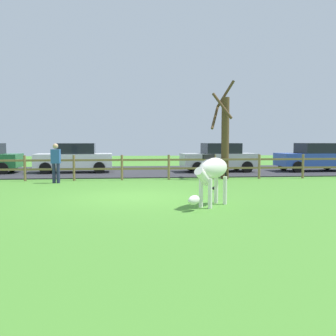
{
  "coord_description": "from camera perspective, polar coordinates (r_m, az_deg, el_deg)",
  "views": [
    {
      "loc": [
        -0.03,
        -11.55,
        1.8
      ],
      "look_at": [
        1.14,
        0.82,
        0.85
      ],
      "focal_mm": 39.67,
      "sensor_mm": 36.0,
      "label": 1
    }
  ],
  "objects": [
    {
      "name": "crow_on_grass",
      "position": [
        12.94,
        7.21,
        -3.08
      ],
      "size": [
        0.21,
        0.1,
        0.2
      ],
      "color": "black",
      "rests_on": "ground_plane"
    },
    {
      "name": "zebra",
      "position": [
        10.03,
        6.75,
        -0.63
      ],
      "size": [
        1.46,
        1.54,
        1.41
      ],
      "color": "white",
      "rests_on": "ground_plane"
    },
    {
      "name": "parked_car_white",
      "position": [
        20.44,
        -14.11,
        1.57
      ],
      "size": [
        4.08,
        2.04,
        1.56
      ],
      "color": "white",
      "rests_on": "parking_asphalt"
    },
    {
      "name": "parked_car_blue",
      "position": [
        22.24,
        21.53,
        1.61
      ],
      "size": [
        4.07,
        2.03,
        1.56
      ],
      "color": "#2D4CAD",
      "rests_on": "parking_asphalt"
    },
    {
      "name": "ground_plane",
      "position": [
        11.69,
        -5.19,
        -4.48
      ],
      "size": [
        60.0,
        60.0,
        0.0
      ],
      "primitive_type": "plane",
      "color": "#47842D"
    },
    {
      "name": "bare_tree",
      "position": [
        17.25,
        8.7,
        5.14
      ],
      "size": [
        1.24,
        1.42,
        4.54
      ],
      "color": "#513A23",
      "rests_on": "ground_plane"
    },
    {
      "name": "parked_car_silver",
      "position": [
        20.49,
        7.81,
        1.67
      ],
      "size": [
        4.1,
        2.08,
        1.56
      ],
      "color": "#B7BABF",
      "rests_on": "parking_asphalt"
    },
    {
      "name": "parking_asphalt",
      "position": [
        20.93,
        -5.28,
        -0.5
      ],
      "size": [
        28.0,
        7.4,
        0.05
      ],
      "primitive_type": "cube",
      "color": "#2D2D33",
      "rests_on": "ground_plane"
    },
    {
      "name": "visitor_near_fence",
      "position": [
        16.0,
        -16.86,
        1.0
      ],
      "size": [
        0.38,
        0.26,
        1.64
      ],
      "color": "#232847",
      "rests_on": "ground_plane"
    },
    {
      "name": "paddock_fence",
      "position": [
        16.6,
        -7.09,
        0.36
      ],
      "size": [
        21.05,
        0.11,
        1.12
      ],
      "color": "olive",
      "rests_on": "ground_plane"
    }
  ]
}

